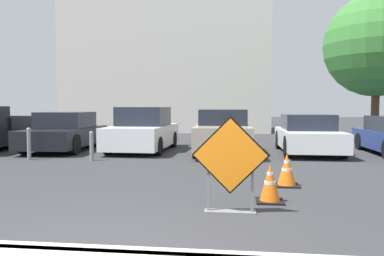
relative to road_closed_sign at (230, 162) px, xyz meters
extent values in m
plane|color=#333335|center=(-1.43, 8.08, -0.76)|extent=(96.00, 96.00, 0.00)
cube|color=#ADAAA3|center=(-1.43, -1.92, -0.69)|extent=(23.25, 0.20, 0.14)
cube|color=black|center=(0.00, 0.00, 0.11)|extent=(1.15, 0.02, 1.15)
cube|color=orange|center=(0.00, -0.02, 0.11)|extent=(1.09, 0.02, 1.09)
cube|color=slate|center=(0.00, 0.04, -0.75)|extent=(0.77, 0.20, 0.02)
cube|color=slate|center=(-0.33, 0.04, -0.32)|extent=(0.04, 0.04, 0.87)
cube|color=slate|center=(0.33, 0.04, -0.32)|extent=(0.04, 0.04, 0.87)
cube|color=black|center=(0.65, 0.73, -0.74)|extent=(0.45, 0.45, 0.03)
cone|color=orange|center=(0.65, 0.73, -0.42)|extent=(0.34, 0.34, 0.62)
cylinder|color=white|center=(0.65, 0.73, -0.29)|extent=(0.11, 0.11, 0.06)
cylinder|color=white|center=(0.65, 0.73, -0.43)|extent=(0.19, 0.19, 0.06)
cube|color=black|center=(1.10, 2.05, -0.74)|extent=(0.49, 0.49, 0.03)
cone|color=orange|center=(1.10, 2.05, -0.41)|extent=(0.36, 0.36, 0.63)
cylinder|color=white|center=(1.10, 2.05, -0.28)|extent=(0.11, 0.11, 0.06)
cylinder|color=white|center=(1.10, 2.05, -0.43)|extent=(0.20, 0.20, 0.06)
cube|color=black|center=(-9.16, 9.53, 0.22)|extent=(1.95, 0.21, 0.45)
cube|color=black|center=(-8.11, 8.39, 0.22)|extent=(0.24, 2.50, 0.45)
cylinder|color=black|center=(-8.18, 8.91, -0.39)|extent=(0.28, 0.76, 0.74)
cube|color=black|center=(-6.14, 7.52, -0.26)|extent=(2.08, 4.36, 0.62)
cube|color=#1E232D|center=(-6.14, 7.62, 0.35)|extent=(1.74, 2.05, 0.58)
cylinder|color=black|center=(-5.21, 6.24, -0.41)|extent=(0.24, 0.70, 0.69)
cylinder|color=black|center=(-6.92, 6.15, -0.41)|extent=(0.24, 0.70, 0.69)
cylinder|color=black|center=(-5.35, 8.88, -0.41)|extent=(0.24, 0.70, 0.69)
cylinder|color=black|center=(-7.06, 8.79, -0.41)|extent=(0.24, 0.70, 0.69)
cube|color=white|center=(-3.25, 7.67, -0.22)|extent=(1.95, 4.18, 0.74)
cube|color=#1E232D|center=(-3.24, 7.78, 0.49)|extent=(1.67, 1.94, 0.66)
cylinder|color=black|center=(-2.43, 6.37, -0.45)|extent=(0.22, 0.62, 0.62)
cylinder|color=black|center=(-4.13, 6.41, -0.45)|extent=(0.22, 0.62, 0.62)
cylinder|color=black|center=(-2.36, 8.93, -0.45)|extent=(0.22, 0.62, 0.62)
cylinder|color=black|center=(-4.06, 8.98, -0.45)|extent=(0.22, 0.62, 0.62)
cube|color=#A39984|center=(-0.36, 7.24, -0.18)|extent=(1.91, 4.41, 0.79)
cube|color=#1E232D|center=(-0.36, 7.35, 0.48)|extent=(1.63, 2.05, 0.52)
cylinder|color=black|center=(0.50, 5.91, -0.42)|extent=(0.22, 0.69, 0.68)
cylinder|color=black|center=(-1.13, 5.86, -0.42)|extent=(0.22, 0.69, 0.68)
cylinder|color=black|center=(0.42, 8.61, -0.42)|extent=(0.22, 0.69, 0.68)
cylinder|color=black|center=(-1.22, 8.56, -0.42)|extent=(0.22, 0.69, 0.68)
cube|color=white|center=(2.53, 7.61, -0.27)|extent=(1.84, 4.09, 0.61)
cube|color=#1E232D|center=(2.53, 7.71, 0.30)|extent=(1.61, 1.88, 0.53)
cylinder|color=black|center=(3.36, 6.34, -0.42)|extent=(0.20, 0.68, 0.68)
cylinder|color=black|center=(1.69, 6.35, -0.42)|extent=(0.20, 0.68, 0.68)
cylinder|color=black|center=(3.37, 8.87, -0.42)|extent=(0.20, 0.68, 0.68)
cylinder|color=black|center=(1.70, 8.88, -0.42)|extent=(0.20, 0.68, 0.68)
cylinder|color=black|center=(4.67, 8.92, -0.45)|extent=(0.21, 0.62, 0.62)
cylinder|color=gray|center=(-4.13, 5.00, -0.35)|extent=(0.11, 0.11, 0.81)
sphere|color=gray|center=(-4.13, 5.00, 0.05)|extent=(0.12, 0.12, 0.12)
cylinder|color=gray|center=(-6.08, 5.00, -0.31)|extent=(0.11, 0.11, 0.90)
sphere|color=gray|center=(-6.08, 5.00, 0.15)|extent=(0.12, 0.12, 0.12)
cube|color=beige|center=(-4.42, 19.20, 3.46)|extent=(13.16, 5.00, 8.43)
cylinder|color=#513823|center=(5.85, 10.85, 0.51)|extent=(0.32, 0.32, 2.54)
sphere|color=#387A33|center=(5.85, 10.85, 3.38)|extent=(4.25, 4.25, 4.25)
camera|label=1|loc=(0.07, -5.52, 0.82)|focal=35.00mm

